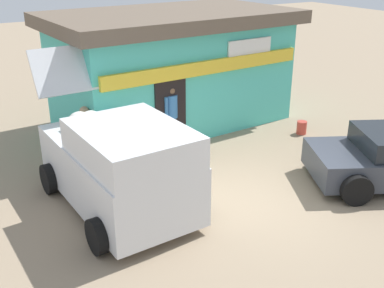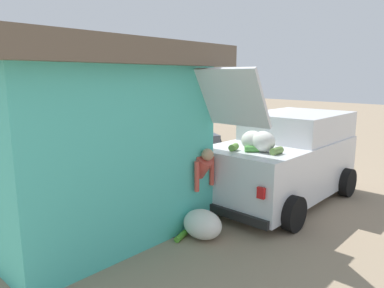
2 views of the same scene
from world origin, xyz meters
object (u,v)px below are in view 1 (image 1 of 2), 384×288
object	(u,v)px
vendor_standing	(171,113)
customer_bending	(95,128)
delivery_van	(119,164)
storefront_bar	(172,67)
unloaded_banana_pile	(73,152)
paint_bucket	(302,128)

from	to	relation	value
vendor_standing	customer_bending	world-z (taller)	vendor_standing
delivery_van	customer_bending	xyz separation A→B (m)	(0.34, 2.42, -0.09)
storefront_bar	unloaded_banana_pile	distance (m)	4.01
vendor_standing	unloaded_banana_pile	bearing A→B (deg)	168.51
storefront_bar	paint_bucket	distance (m)	4.19
vendor_standing	paint_bucket	world-z (taller)	vendor_standing
storefront_bar	delivery_van	xyz separation A→B (m)	(-3.34, -4.08, -0.72)
vendor_standing	unloaded_banana_pile	xyz separation A→B (m)	(-2.51, 0.51, -0.75)
storefront_bar	vendor_standing	size ratio (longest dim) A/B	4.29
unloaded_banana_pile	paint_bucket	world-z (taller)	unloaded_banana_pile
paint_bucket	storefront_bar	bearing A→B (deg)	134.18
vendor_standing	customer_bending	size ratio (longest dim) A/B	1.14
customer_bending	unloaded_banana_pile	distance (m)	0.89
delivery_van	customer_bending	size ratio (longest dim) A/B	3.03
unloaded_banana_pile	paint_bucket	xyz separation A→B (m)	(6.22, -1.48, -0.05)
unloaded_banana_pile	customer_bending	bearing A→B (deg)	-34.57
delivery_van	unloaded_banana_pile	xyz separation A→B (m)	(-0.16, 2.76, -0.74)
vendor_standing	customer_bending	xyz separation A→B (m)	(-2.01, 0.16, -0.10)
storefront_bar	customer_bending	xyz separation A→B (m)	(-3.00, -1.66, -0.81)
storefront_bar	paint_bucket	bearing A→B (deg)	-45.82
storefront_bar	unloaded_banana_pile	size ratio (longest dim) A/B	8.21
storefront_bar	delivery_van	world-z (taller)	storefront_bar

